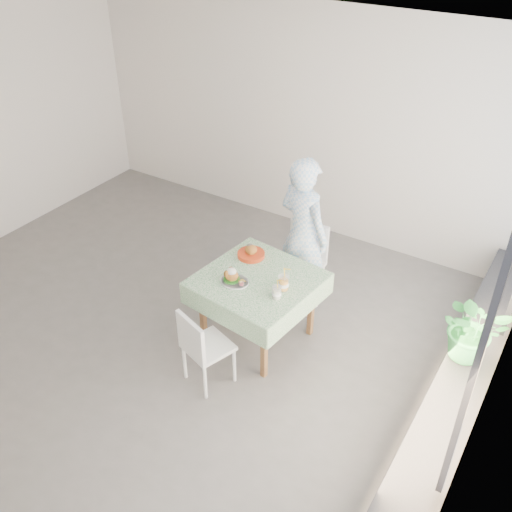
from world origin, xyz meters
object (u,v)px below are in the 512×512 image
Objects in this scene: chair_far at (301,280)px; chair_near at (208,360)px; diner at (303,234)px; juice_cup_orange at (284,283)px; main_dish at (233,278)px; cafe_table at (258,302)px; potted_plant at (473,328)px.

chair_far is 1.49m from chair_near.
diner is 5.80× the size of juice_cup_orange.
main_dish is (-0.25, -0.92, 0.51)m from chair_far.
potted_plant is (1.92, 0.29, 0.34)m from cafe_table.
juice_cup_orange is 1.66m from potted_plant.
chair_far is at bearing 137.34° from diner.
juice_cup_orange reaches higher than cafe_table.
diner is at bearing 105.74° from juice_cup_orange.
main_dish is 0.47× the size of potted_plant.
potted_plant is (1.85, -0.48, -0.05)m from diner.
cafe_table is 1.97m from potted_plant.
diner reaches higher than main_dish.
juice_cup_orange reaches higher than main_dish.
diner is (0.07, 0.77, 0.39)m from cafe_table.
main_dish is at bearing -105.03° from chair_far.
main_dish is at bearing 92.76° from diner.
juice_cup_orange is at bearing 18.26° from main_dish.
juice_cup_orange is (0.21, -0.77, 0.53)m from chair_far.
diner is at bearing 84.83° from cafe_table.
cafe_table is 3.93× the size of juice_cup_orange.
juice_cup_orange is at bearing -74.69° from chair_far.
main_dish is 0.96× the size of juice_cup_orange.
juice_cup_orange is (0.36, 0.72, 0.56)m from chair_near.
main_dish reaches higher than chair_near.
chair_far is 3.09× the size of juice_cup_orange.
chair_far is at bearing 166.00° from potted_plant.
chair_near is (-0.15, -1.49, -0.03)m from chair_far.
diner is 2.82× the size of potted_plant.
cafe_table is at bearing 84.37° from chair_near.
potted_plant is at bearing 27.20° from chair_near.
main_dish is at bearing -167.61° from potted_plant.
main_dish is (-0.17, -0.17, 0.33)m from cafe_table.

